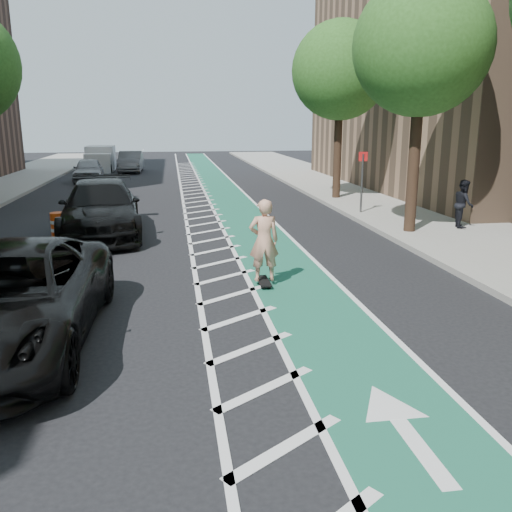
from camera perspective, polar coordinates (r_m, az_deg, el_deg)
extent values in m
plane|color=black|center=(8.91, -10.32, -10.16)|extent=(120.00, 120.00, 0.00)
cube|color=#1B604B|center=(18.68, -0.41, 2.87)|extent=(2.00, 90.00, 0.01)
cube|color=silver|center=(18.53, -5.01, 2.72)|extent=(1.40, 90.00, 0.01)
cube|color=gray|center=(20.63, 17.78, 3.46)|extent=(5.00, 90.00, 0.15)
cube|color=gray|center=(19.66, 11.36, 3.38)|extent=(0.12, 90.00, 0.16)
cube|color=#84664C|center=(33.48, 24.27, 22.99)|extent=(14.00, 22.00, 19.00)
cylinder|color=#382619|center=(17.88, 16.49, 8.91)|extent=(0.36, 0.36, 4.40)
sphere|color=#26501A|center=(17.96, 17.33, 20.41)|extent=(4.20, 4.20, 4.20)
cylinder|color=#382619|center=(25.33, 8.76, 10.65)|extent=(0.36, 0.36, 4.40)
sphere|color=#26501A|center=(25.39, 9.07, 18.78)|extent=(4.20, 4.20, 4.20)
cylinder|color=#4C4C4C|center=(21.54, 11.08, 7.32)|extent=(0.08, 0.08, 2.40)
cube|color=red|center=(21.45, 11.22, 10.24)|extent=(0.35, 0.02, 0.35)
cube|color=black|center=(12.26, 0.82, -2.65)|extent=(0.25, 0.87, 0.03)
cylinder|color=black|center=(12.54, 0.21, -2.58)|extent=(0.03, 0.07, 0.07)
cylinder|color=black|center=(12.57, 1.01, -2.55)|extent=(0.03, 0.07, 0.07)
cylinder|color=black|center=(11.99, 0.61, -3.36)|extent=(0.03, 0.07, 0.07)
cylinder|color=black|center=(12.02, 1.46, -3.33)|extent=(0.03, 0.07, 0.07)
imported|color=tan|center=(12.02, 0.84, 1.65)|extent=(0.68, 0.45, 1.85)
imported|color=black|center=(9.65, -24.88, -4.10)|extent=(2.92, 6.06, 1.66)
imported|color=black|center=(18.22, -16.02, 4.81)|extent=(2.98, 6.21, 1.75)
imported|color=gray|center=(35.10, -17.21, 8.66)|extent=(2.02, 4.32, 1.43)
imported|color=slate|center=(40.90, -13.05, 9.64)|extent=(1.67, 4.58, 1.50)
imported|color=black|center=(19.37, 20.99, 5.17)|extent=(0.81, 0.92, 1.59)
cube|color=silver|center=(43.14, -16.00, 9.88)|extent=(2.06, 2.95, 1.81)
cube|color=silver|center=(40.99, -16.27, 9.36)|extent=(1.85, 1.49, 1.36)
cylinder|color=black|center=(40.76, -17.44, 8.74)|extent=(0.24, 0.64, 0.63)
cylinder|color=black|center=(40.59, -15.13, 8.87)|extent=(0.24, 0.64, 0.63)
cylinder|color=black|center=(43.99, -16.93, 9.12)|extent=(0.24, 0.64, 0.63)
cylinder|color=black|center=(43.83, -14.79, 9.24)|extent=(0.24, 0.64, 0.63)
cylinder|color=#FF490D|center=(12.64, -23.35, -1.87)|extent=(0.47, 0.47, 0.82)
cylinder|color=silver|center=(12.67, -23.29, -2.46)|extent=(0.48, 0.48, 0.11)
cylinder|color=silver|center=(12.61, -23.41, -1.35)|extent=(0.48, 0.48, 0.11)
cylinder|color=black|center=(12.74, -23.19, -3.55)|extent=(0.60, 0.60, 0.04)
cylinder|color=#D5400B|center=(18.29, -20.07, 3.05)|extent=(0.47, 0.47, 0.82)
cylinder|color=silver|center=(18.31, -20.04, 2.64)|extent=(0.48, 0.48, 0.11)
cylinder|color=silver|center=(18.27, -20.11, 3.42)|extent=(0.48, 0.48, 0.11)
cylinder|color=black|center=(18.36, -19.97, 1.86)|extent=(0.60, 0.60, 0.04)
cylinder|color=#E6590C|center=(25.34, -15.01, 6.43)|extent=(0.55, 0.55, 0.96)
cylinder|color=silver|center=(25.36, -14.98, 6.07)|extent=(0.57, 0.57, 0.13)
cylinder|color=silver|center=(25.32, -15.03, 6.74)|extent=(0.57, 0.57, 0.13)
cylinder|color=black|center=(25.40, -14.94, 5.41)|extent=(0.70, 0.70, 0.04)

